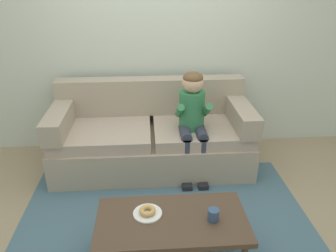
{
  "coord_description": "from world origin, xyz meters",
  "views": [
    {
      "loc": [
        -0.13,
        -2.36,
        1.98
      ],
      "look_at": [
        0.07,
        0.45,
        0.65
      ],
      "focal_mm": 35.02,
      "sensor_mm": 36.0,
      "label": 1
    }
  ],
  "objects_px": {
    "couch": "(152,137)",
    "toy_controller": "(114,206)",
    "donut": "(147,211)",
    "coffee_table": "(172,223)",
    "person_child": "(193,115)",
    "mug": "(213,215)"
  },
  "relations": [
    {
      "from": "donut",
      "to": "toy_controller",
      "type": "xyz_separation_m",
      "value": [
        -0.31,
        0.57,
        -0.4
      ]
    },
    {
      "from": "mug",
      "to": "couch",
      "type": "bearing_deg",
      "value": 105.44
    },
    {
      "from": "couch",
      "to": "toy_controller",
      "type": "height_order",
      "value": "couch"
    },
    {
      "from": "couch",
      "to": "toy_controller",
      "type": "relative_size",
      "value": 9.26
    },
    {
      "from": "coffee_table",
      "to": "mug",
      "type": "relative_size",
      "value": 11.99
    },
    {
      "from": "coffee_table",
      "to": "couch",
      "type": "bearing_deg",
      "value": 94.26
    },
    {
      "from": "coffee_table",
      "to": "toy_controller",
      "type": "height_order",
      "value": "coffee_table"
    },
    {
      "from": "couch",
      "to": "toy_controller",
      "type": "bearing_deg",
      "value": -116.46
    },
    {
      "from": "donut",
      "to": "toy_controller",
      "type": "height_order",
      "value": "donut"
    },
    {
      "from": "person_child",
      "to": "mug",
      "type": "distance_m",
      "value": 1.24
    },
    {
      "from": "coffee_table",
      "to": "person_child",
      "type": "height_order",
      "value": "person_child"
    },
    {
      "from": "person_child",
      "to": "toy_controller",
      "type": "bearing_deg",
      "value": -144.69
    },
    {
      "from": "mug",
      "to": "toy_controller",
      "type": "relative_size",
      "value": 0.4
    },
    {
      "from": "couch",
      "to": "person_child",
      "type": "xyz_separation_m",
      "value": [
        0.41,
        -0.2,
        0.34
      ]
    },
    {
      "from": "coffee_table",
      "to": "person_child",
      "type": "xyz_separation_m",
      "value": [
        0.31,
        1.19,
        0.32
      ]
    },
    {
      "from": "person_child",
      "to": "toy_controller",
      "type": "distance_m",
      "value": 1.16
    },
    {
      "from": "toy_controller",
      "to": "donut",
      "type": "bearing_deg",
      "value": -84.01
    },
    {
      "from": "donut",
      "to": "toy_controller",
      "type": "distance_m",
      "value": 0.76
    },
    {
      "from": "couch",
      "to": "toy_controller",
      "type": "xyz_separation_m",
      "value": [
        -0.38,
        -0.76,
        -0.31
      ]
    },
    {
      "from": "coffee_table",
      "to": "person_child",
      "type": "relative_size",
      "value": 0.98
    },
    {
      "from": "couch",
      "to": "person_child",
      "type": "relative_size",
      "value": 1.9
    },
    {
      "from": "coffee_table",
      "to": "donut",
      "type": "relative_size",
      "value": 8.99
    }
  ]
}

